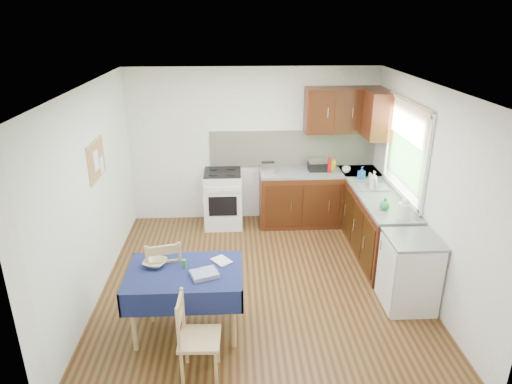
{
  "coord_description": "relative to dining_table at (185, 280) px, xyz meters",
  "views": [
    {
      "loc": [
        -0.32,
        -5.04,
        3.24
      ],
      "look_at": [
        -0.05,
        0.11,
        1.22
      ],
      "focal_mm": 32.0,
      "sensor_mm": 36.0,
      "label": 1
    }
  ],
  "objects": [
    {
      "name": "floor",
      "position": [
        0.86,
        0.87,
        -0.63
      ],
      "size": [
        4.2,
        4.2,
        0.0
      ],
      "primitive_type": "plane",
      "color": "#432311",
      "rests_on": "ground"
    },
    {
      "name": "ceiling",
      "position": [
        0.86,
        0.87,
        1.87
      ],
      "size": [
        4.0,
        4.2,
        0.02
      ],
      "primitive_type": "cube",
      "color": "white",
      "rests_on": "wall_back"
    },
    {
      "name": "wall_back",
      "position": [
        0.86,
        2.97,
        0.62
      ],
      "size": [
        4.0,
        0.02,
        2.5
      ],
      "primitive_type": "cube",
      "color": "silver",
      "rests_on": "ground"
    },
    {
      "name": "wall_front",
      "position": [
        0.86,
        -1.23,
        0.62
      ],
      "size": [
        4.0,
        0.02,
        2.5
      ],
      "primitive_type": "cube",
      "color": "silver",
      "rests_on": "ground"
    },
    {
      "name": "wall_left",
      "position": [
        -1.14,
        0.87,
        0.62
      ],
      "size": [
        0.02,
        4.2,
        2.5
      ],
      "primitive_type": "cube",
      "color": "white",
      "rests_on": "ground"
    },
    {
      "name": "wall_right",
      "position": [
        2.86,
        0.87,
        0.62
      ],
      "size": [
        0.02,
        4.2,
        2.5
      ],
      "primitive_type": "cube",
      "color": "silver",
      "rests_on": "ground"
    },
    {
      "name": "base_cabinets",
      "position": [
        2.21,
        2.13,
        -0.2
      ],
      "size": [
        1.9,
        2.3,
        0.86
      ],
      "color": "black",
      "rests_on": "ground"
    },
    {
      "name": "worktop_back",
      "position": [
        1.91,
        2.67,
        0.25
      ],
      "size": [
        1.9,
        0.6,
        0.04
      ],
      "primitive_type": "cube",
      "color": "slate",
      "rests_on": "base_cabinets"
    },
    {
      "name": "worktop_right",
      "position": [
        2.56,
        1.52,
        0.25
      ],
      "size": [
        0.6,
        1.7,
        0.04
      ],
      "primitive_type": "cube",
      "color": "slate",
      "rests_on": "base_cabinets"
    },
    {
      "name": "worktop_corner",
      "position": [
        2.56,
        2.67,
        0.25
      ],
      "size": [
        0.6,
        0.6,
        0.04
      ],
      "primitive_type": "cube",
      "color": "slate",
      "rests_on": "base_cabinets"
    },
    {
      "name": "splashback",
      "position": [
        1.51,
        2.96,
        0.57
      ],
      "size": [
        2.7,
        0.02,
        0.6
      ],
      "primitive_type": "cube",
      "color": "beige",
      "rests_on": "wall_back"
    },
    {
      "name": "upper_cabinets",
      "position": [
        2.38,
        2.67,
        1.22
      ],
      "size": [
        1.2,
        0.85,
        0.7
      ],
      "color": "black",
      "rests_on": "wall_back"
    },
    {
      "name": "stove",
      "position": [
        0.36,
        2.67,
        -0.17
      ],
      "size": [
        0.6,
        0.61,
        0.92
      ],
      "color": "white",
      "rests_on": "ground"
    },
    {
      "name": "window",
      "position": [
        2.83,
        1.57,
        1.02
      ],
      "size": [
        0.04,
        1.48,
        1.26
      ],
      "color": "#295523",
      "rests_on": "wall_right"
    },
    {
      "name": "fridge",
      "position": [
        2.56,
        0.32,
        -0.19
      ],
      "size": [
        0.58,
        0.6,
        0.89
      ],
      "color": "white",
      "rests_on": "ground"
    },
    {
      "name": "corkboard",
      "position": [
        -1.11,
        1.17,
        0.97
      ],
      "size": [
        0.04,
        0.62,
        0.47
      ],
      "color": "tan",
      "rests_on": "wall_left"
    },
    {
      "name": "dining_table",
      "position": [
        0.0,
        0.0,
        0.0
      ],
      "size": [
        1.21,
        0.82,
        0.73
      ],
      "rotation": [
        0.0,
        0.0,
        0.07
      ],
      "color": "#100E3B",
      "rests_on": "ground"
    },
    {
      "name": "chair_far",
      "position": [
        -0.26,
        0.31,
        -0.12
      ],
      "size": [
        0.51,
        0.51,
        0.96
      ],
      "rotation": [
        0.0,
        0.0,
        3.36
      ],
      "color": "tan",
      "rests_on": "ground"
    },
    {
      "name": "chair_near",
      "position": [
        0.14,
        -0.68,
        -0.17
      ],
      "size": [
        0.4,
        0.4,
        0.87
      ],
      "rotation": [
        0.0,
        0.0,
        1.54
      ],
      "color": "tan",
      "rests_on": "ground"
    },
    {
      "name": "toaster",
      "position": [
        1.08,
        2.65,
        0.35
      ],
      "size": [
        0.24,
        0.15,
        0.18
      ],
      "rotation": [
        0.0,
        0.0,
        0.4
      ],
      "color": "silver",
      "rests_on": "worktop_back"
    },
    {
      "name": "sandwich_press",
      "position": [
        1.88,
        2.72,
        0.35
      ],
      "size": [
        0.29,
        0.25,
        0.17
      ],
      "rotation": [
        0.0,
        0.0,
        -0.09
      ],
      "color": "black",
      "rests_on": "worktop_back"
    },
    {
      "name": "sauce_bottle",
      "position": [
        2.04,
        2.59,
        0.39
      ],
      "size": [
        0.06,
        0.06,
        0.24
      ],
      "primitive_type": "cylinder",
      "color": "#B60E13",
      "rests_on": "worktop_back"
    },
    {
      "name": "yellow_packet",
      "position": [
        2.12,
        2.76,
        0.35
      ],
      "size": [
        0.13,
        0.11,
        0.15
      ],
      "primitive_type": "cube",
      "rotation": [
        0.0,
        0.0,
        -0.3
      ],
      "color": "gold",
      "rests_on": "worktop_back"
    },
    {
      "name": "dish_rack",
      "position": [
        2.54,
        1.88,
        0.29
      ],
      "size": [
        0.41,
        0.31,
        0.19
      ],
      "rotation": [
        0.0,
        0.0,
        -0.34
      ],
      "color": "gray",
      "rests_on": "worktop_right"
    },
    {
      "name": "kettle",
      "position": [
        2.61,
        0.82,
        0.39
      ],
      "size": [
        0.16,
        0.16,
        0.27
      ],
      "color": "white",
      "rests_on": "worktop_right"
    },
    {
      "name": "cup",
      "position": [
        2.31,
        2.57,
        0.32
      ],
      "size": [
        0.16,
        0.16,
        0.1
      ],
      "primitive_type": "imported",
      "rotation": [
        0.0,
        0.0,
        -0.24
      ],
      "color": "silver",
      "rests_on": "worktop_back"
    },
    {
      "name": "soap_bottle_a",
      "position": [
        2.52,
        1.83,
        0.41
      ],
      "size": [
        0.12,
        0.12,
        0.27
      ],
      "primitive_type": "imported",
      "rotation": [
        0.0,
        0.0,
        0.13
      ],
      "color": "white",
      "rests_on": "worktop_right"
    },
    {
      "name": "soap_bottle_b",
      "position": [
        2.47,
        2.27,
        0.37
      ],
      "size": [
        0.12,
        0.12,
        0.19
      ],
      "primitive_type": "imported",
      "rotation": [
        0.0,
        0.0,
        2.27
      ],
      "color": "#1D51AA",
      "rests_on": "worktop_right"
    },
    {
      "name": "soap_bottle_c",
      "position": [
        2.46,
        1.1,
        0.35
      ],
      "size": [
        0.14,
        0.14,
        0.16
      ],
      "primitive_type": "imported",
      "rotation": [
        0.0,
        0.0,
        3.07
      ],
      "color": "#268C44",
      "rests_on": "worktop_right"
    },
    {
      "name": "plate_bowl",
      "position": [
        -0.32,
        0.13,
        0.13
      ],
      "size": [
        0.3,
        0.3,
        0.06
      ],
      "primitive_type": "imported",
      "rotation": [
        0.0,
        0.0,
        -0.29
      ],
      "color": "beige",
      "rests_on": "dining_table"
    },
    {
      "name": "book",
      "position": [
        0.32,
        0.13,
        0.11
      ],
      "size": [
        0.25,
        0.27,
        0.02
      ],
      "primitive_type": "imported",
      "rotation": [
        0.0,
        0.0,
        0.64
      ],
      "color": "white",
      "rests_on": "dining_table"
    },
    {
      "name": "spice_jar",
      "position": [
        -0.01,
        0.08,
        0.15
      ],
      "size": [
        0.04,
        0.04,
        0.09
      ],
      "primitive_type": "cylinder",
      "color": "green",
      "rests_on": "dining_table"
    },
    {
      "name": "tea_towel",
      "position": [
        0.22,
        -0.11,
        0.13
      ],
      "size": [
        0.32,
        0.29,
        0.05
      ],
      "primitive_type": "cube",
      "rotation": [
        0.0,
        0.0,
        0.36
      ],
      "color": "navy",
      "rests_on": "dining_table"
    }
  ]
}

